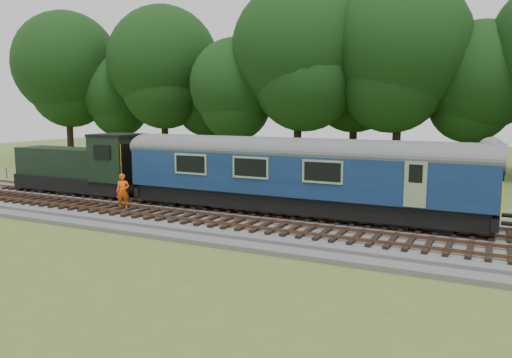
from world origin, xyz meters
The scene contains 9 objects.
ground centered at (0.00, 0.00, 0.00)m, with size 120.00×120.00×0.00m, color #556926.
ballast centered at (0.00, 0.00, 0.17)m, with size 70.00×7.00×0.35m, color #4C4C4F.
track_north centered at (0.00, 1.40, 0.42)m, with size 67.20×2.40×0.21m.
track_south centered at (0.00, -1.60, 0.42)m, with size 67.20×2.40×0.21m.
fence centered at (0.00, 4.50, 0.00)m, with size 64.00×0.12×1.00m, color #6B6054, non-canonical shape.
tree_line centered at (0.00, 22.00, 0.00)m, with size 70.00×8.00×18.00m, color black, non-canonical shape.
dmu_railcar centered at (3.16, 1.40, 2.61)m, with size 18.05×2.86×3.88m.
shunter_loco centered at (-10.76, 1.40, 1.97)m, with size 8.91×2.60×3.38m.
worker centered at (-5.52, -1.16, 1.27)m, with size 0.67×0.44×1.84m, color #F15A0C.
Camera 1 is at (12.05, -21.03, 5.57)m, focal length 35.00 mm.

